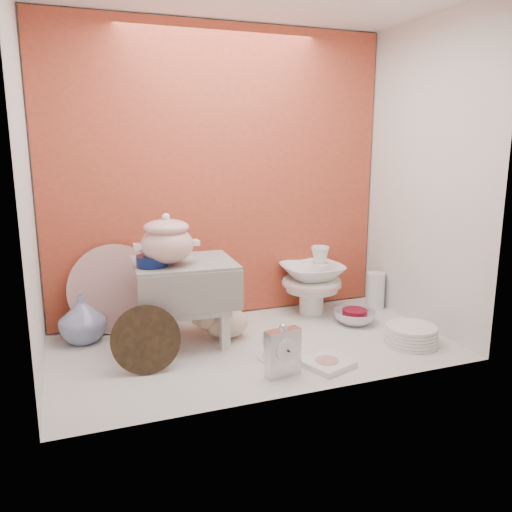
{
  "coord_description": "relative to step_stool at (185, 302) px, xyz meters",
  "views": [
    {
      "loc": [
        -0.79,
        -2.11,
        0.93
      ],
      "look_at": [
        0.02,
        0.02,
        0.42
      ],
      "focal_mm": 36.52,
      "sensor_mm": 36.0,
      "label": 1
    }
  ],
  "objects": [
    {
      "name": "ground",
      "position": [
        0.28,
        -0.15,
        -0.2
      ],
      "size": [
        1.8,
        1.8,
        0.0
      ],
      "primitive_type": "plane",
      "color": "silver",
      "rests_on": "ground"
    },
    {
      "name": "niche_shell",
      "position": [
        0.28,
        0.03,
        0.73
      ],
      "size": [
        1.86,
        1.03,
        1.53
      ],
      "color": "#C24330",
      "rests_on": "ground"
    },
    {
      "name": "step_stool",
      "position": [
        0.0,
        0.0,
        0.0
      ],
      "size": [
        0.47,
        0.41,
        0.39
      ],
      "primitive_type": null,
      "rotation": [
        0.0,
        0.0,
        -0.06
      ],
      "color": "silver",
      "rests_on": "ground"
    },
    {
      "name": "soup_tureen",
      "position": [
        -0.08,
        -0.05,
        0.31
      ],
      "size": [
        0.28,
        0.28,
        0.23
      ],
      "primitive_type": null,
      "rotation": [
        0.0,
        0.0,
        0.04
      ],
      "color": "white",
      "rests_on": "step_stool"
    },
    {
      "name": "cobalt_bowl",
      "position": [
        -0.15,
        -0.05,
        0.22
      ],
      "size": [
        0.17,
        0.17,
        0.05
      ],
      "primitive_type": "cylinder",
      "rotation": [
        0.0,
        0.0,
        0.36
      ],
      "color": "#0A1850",
      "rests_on": "step_stool"
    },
    {
      "name": "floral_platter",
      "position": [
        -0.29,
        0.26,
        0.02
      ],
      "size": [
        0.44,
        0.09,
        0.44
      ],
      "primitive_type": null,
      "rotation": [
        0.0,
        0.0,
        0.05
      ],
      "color": "silver",
      "rests_on": "ground"
    },
    {
      "name": "blue_white_vase",
      "position": [
        -0.45,
        0.18,
        -0.08
      ],
      "size": [
        0.25,
        0.25,
        0.23
      ],
      "primitive_type": "imported",
      "rotation": [
        0.0,
        0.0,
        -0.17
      ],
      "color": "silver",
      "rests_on": "ground"
    },
    {
      "name": "lacquer_tray",
      "position": [
        -0.22,
        -0.25,
        -0.06
      ],
      "size": [
        0.29,
        0.11,
        0.28
      ],
      "primitive_type": null,
      "rotation": [
        0.0,
        0.0,
        -0.09
      ],
      "color": "black",
      "rests_on": "ground"
    },
    {
      "name": "mantel_clock",
      "position": [
        0.28,
        -0.48,
        -0.09
      ],
      "size": [
        0.15,
        0.08,
        0.21
      ],
      "primitive_type": "cube",
      "rotation": [
        0.0,
        0.0,
        0.19
      ],
      "color": "silver",
      "rests_on": "ground"
    },
    {
      "name": "plush_pig",
      "position": [
        0.19,
        -0.02,
        -0.12
      ],
      "size": [
        0.32,
        0.28,
        0.16
      ],
      "primitive_type": "ellipsoid",
      "rotation": [
        0.0,
        0.0,
        -0.42
      ],
      "color": "beige",
      "rests_on": "ground"
    },
    {
      "name": "teacup_saucer",
      "position": [
        0.33,
        -0.31,
        -0.19
      ],
      "size": [
        0.21,
        0.21,
        0.01
      ],
      "primitive_type": "cylinder",
      "rotation": [
        0.0,
        0.0,
        0.19
      ],
      "color": "white",
      "rests_on": "ground"
    },
    {
      "name": "gold_rim_teacup",
      "position": [
        0.33,
        -0.31,
        -0.13
      ],
      "size": [
        0.17,
        0.17,
        0.1
      ],
      "primitive_type": "imported",
      "rotation": [
        0.0,
        0.0,
        -0.35
      ],
      "color": "white",
      "rests_on": "teacup_saucer"
    },
    {
      "name": "lattice_dish",
      "position": [
        0.49,
        -0.47,
        -0.18
      ],
      "size": [
        0.23,
        0.23,
        0.03
      ],
      "primitive_type": "cube",
      "rotation": [
        0.0,
        0.0,
        0.34
      ],
      "color": "white",
      "rests_on": "ground"
    },
    {
      "name": "dinner_plate_stack",
      "position": [
        0.97,
        -0.39,
        -0.15
      ],
      "size": [
        0.27,
        0.27,
        0.09
      ],
      "primitive_type": "cylinder",
      "rotation": [
        0.0,
        0.0,
        -0.08
      ],
      "color": "white",
      "rests_on": "ground"
    },
    {
      "name": "crystal_bowl",
      "position": [
        0.88,
        -0.05,
        -0.16
      ],
      "size": [
        0.26,
        0.26,
        0.07
      ],
      "primitive_type": "imported",
      "rotation": [
        0.0,
        0.0,
        0.23
      ],
      "color": "silver",
      "rests_on": "ground"
    },
    {
      "name": "clear_glass_vase",
      "position": [
        1.12,
        0.13,
        -0.09
      ],
      "size": [
        0.11,
        0.11,
        0.2
      ],
      "primitive_type": "cylinder",
      "rotation": [
        0.0,
        0.0,
        -0.09
      ],
      "color": "silver",
      "rests_on": "ground"
    },
    {
      "name": "porcelain_tower",
      "position": [
        0.74,
        0.17,
        -0.01
      ],
      "size": [
        0.42,
        0.42,
        0.37
      ],
      "primitive_type": null,
      "rotation": [
        0.0,
        0.0,
        -0.36
      ],
      "color": "white",
      "rests_on": "ground"
    }
  ]
}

